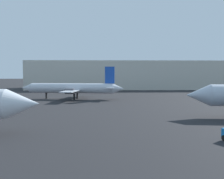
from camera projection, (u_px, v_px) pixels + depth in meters
airplane_distant at (73, 88)px, 72.99m from camera, size 27.96×19.59×8.64m
terminal_building at (144, 75)px, 122.28m from camera, size 99.06×26.29×11.88m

